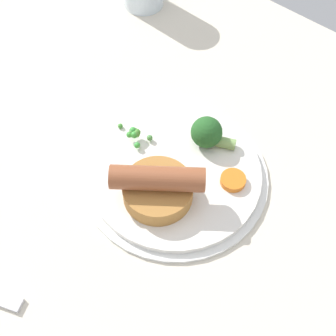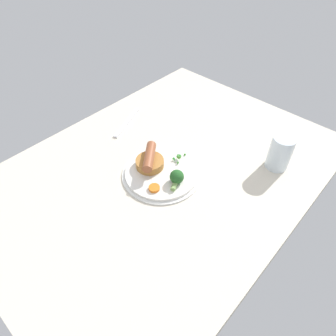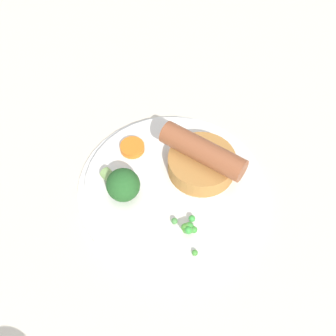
{
  "view_description": "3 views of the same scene",
  "coord_description": "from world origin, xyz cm",
  "px_view_note": "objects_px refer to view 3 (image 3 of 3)",
  "views": [
    {
      "loc": [
        -23.16,
        24.55,
        54.28
      ],
      "look_at": [
        -2.32,
        0.24,
        6.67
      ],
      "focal_mm": 50.0,
      "sensor_mm": 36.0,
      "label": 1
    },
    {
      "loc": [
        -47.68,
        -45.68,
        68.98
      ],
      "look_at": [
        -1.47,
        -3.08,
        6.42
      ],
      "focal_mm": 32.0,
      "sensor_mm": 36.0,
      "label": 2
    },
    {
      "loc": [
        29.17,
        -11.66,
        53.56
      ],
      "look_at": [
        -3.17,
        -1.44,
        6.47
      ],
      "focal_mm": 50.0,
      "sensor_mm": 36.0,
      "label": 3
    }
  ],
  "objects_px": {
    "carrot_slice_1": "(132,148)",
    "broccoli_floret_near": "(122,184)",
    "dinner_plate": "(172,186)",
    "pea_pile": "(188,228)",
    "sausage_pudding": "(202,159)"
  },
  "relations": [
    {
      "from": "carrot_slice_1",
      "to": "broccoli_floret_near",
      "type": "bearing_deg",
      "value": -24.34
    },
    {
      "from": "dinner_plate",
      "to": "carrot_slice_1",
      "type": "bearing_deg",
      "value": -152.88
    },
    {
      "from": "pea_pile",
      "to": "broccoli_floret_near",
      "type": "bearing_deg",
      "value": -142.77
    },
    {
      "from": "pea_pile",
      "to": "carrot_slice_1",
      "type": "bearing_deg",
      "value": -168.06
    },
    {
      "from": "dinner_plate",
      "to": "sausage_pudding",
      "type": "xyz_separation_m",
      "value": [
        -0.01,
        0.04,
        0.03
      ]
    },
    {
      "from": "pea_pile",
      "to": "carrot_slice_1",
      "type": "relative_size",
      "value": 1.63
    },
    {
      "from": "sausage_pudding",
      "to": "broccoli_floret_near",
      "type": "height_order",
      "value": "sausage_pudding"
    },
    {
      "from": "broccoli_floret_near",
      "to": "dinner_plate",
      "type": "bearing_deg",
      "value": 62.92
    },
    {
      "from": "broccoli_floret_near",
      "to": "carrot_slice_1",
      "type": "height_order",
      "value": "broccoli_floret_near"
    },
    {
      "from": "sausage_pudding",
      "to": "carrot_slice_1",
      "type": "distance_m",
      "value": 0.1
    },
    {
      "from": "broccoli_floret_near",
      "to": "carrot_slice_1",
      "type": "relative_size",
      "value": 1.86
    },
    {
      "from": "dinner_plate",
      "to": "carrot_slice_1",
      "type": "height_order",
      "value": "carrot_slice_1"
    },
    {
      "from": "dinner_plate",
      "to": "pea_pile",
      "type": "bearing_deg",
      "value": -3.27
    },
    {
      "from": "pea_pile",
      "to": "carrot_slice_1",
      "type": "distance_m",
      "value": 0.14
    },
    {
      "from": "dinner_plate",
      "to": "broccoli_floret_near",
      "type": "height_order",
      "value": "broccoli_floret_near"
    }
  ]
}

